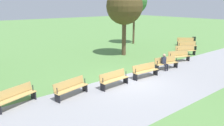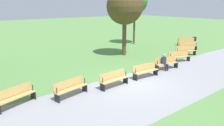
# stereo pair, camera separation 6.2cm
# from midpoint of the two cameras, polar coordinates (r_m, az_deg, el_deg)

# --- Properties ---
(ground_plane) EXTENTS (120.00, 120.00, 0.00)m
(ground_plane) POSITION_cam_midpoint_polar(r_m,az_deg,el_deg) (13.27, 5.36, -5.11)
(ground_plane) COLOR #5B8C47
(path_paving) EXTENTS (43.45, 5.34, 0.01)m
(path_paving) POSITION_cam_midpoint_polar(r_m,az_deg,el_deg) (12.42, 9.55, -6.75)
(path_paving) COLOR #939399
(path_paving) RESTS_ON ground
(bench_0) EXTENTS (1.77, 1.61, 0.89)m
(bench_0) POSITION_cam_midpoint_polar(r_m,az_deg,el_deg) (26.27, 19.30, 5.52)
(bench_0) COLOR tan
(bench_0) RESTS_ON ground
(bench_1) EXTENTS (1.87, 1.45, 0.89)m
(bench_1) POSITION_cam_midpoint_polar(r_m,az_deg,el_deg) (23.69, 19.68, 4.47)
(bench_1) COLOR tan
(bench_1) RESTS_ON ground
(bench_2) EXTENTS (1.94, 1.26, 0.89)m
(bench_2) POSITION_cam_midpoint_polar(r_m,az_deg,el_deg) (21.12, 19.23, 3.24)
(bench_2) COLOR tan
(bench_2) RESTS_ON ground
(bench_3) EXTENTS (1.98, 1.06, 0.89)m
(bench_3) POSITION_cam_midpoint_polar(r_m,az_deg,el_deg) (18.60, 17.65, 1.80)
(bench_3) COLOR tan
(bench_3) RESTS_ON ground
(bench_4) EXTENTS (1.98, 0.83, 0.89)m
(bench_4) POSITION_cam_midpoint_polar(r_m,az_deg,el_deg) (16.21, 14.44, 0.08)
(bench_4) COLOR tan
(bench_4) RESTS_ON ground
(bench_5) EXTENTS (1.95, 0.60, 0.89)m
(bench_5) POSITION_cam_midpoint_polar(r_m,az_deg,el_deg) (14.08, 8.99, -1.96)
(bench_5) COLOR tan
(bench_5) RESTS_ON ground
(bench_6) EXTENTS (1.95, 0.60, 0.89)m
(bench_6) POSITION_cam_midpoint_polar(r_m,az_deg,el_deg) (12.37, 0.61, -4.25)
(bench_6) COLOR tan
(bench_6) RESTS_ON ground
(bench_7) EXTENTS (1.98, 0.83, 0.89)m
(bench_7) POSITION_cam_midpoint_polar(r_m,az_deg,el_deg) (11.32, -10.90, -6.48)
(bench_7) COLOR tan
(bench_7) RESTS_ON ground
(bench_8) EXTENTS (1.98, 1.06, 0.89)m
(bench_8) POSITION_cam_midpoint_polar(r_m,az_deg,el_deg) (11.12, -24.33, -8.05)
(bench_8) COLOR tan
(bench_8) RESTS_ON ground
(person_seated) EXTENTS (0.40, 0.56, 1.20)m
(person_seated) POSITION_cam_midpoint_polar(r_m,az_deg,el_deg) (15.88, 14.02, 0.37)
(person_seated) COLOR #2D3347
(person_seated) RESTS_ON ground
(tree_0) EXTENTS (3.29, 3.29, 6.12)m
(tree_0) POSITION_cam_midpoint_polar(r_m,az_deg,el_deg) (19.68, 3.52, 14.85)
(tree_0) COLOR brown
(tree_0) RESTS_ON ground
(tree_2) EXTENTS (2.93, 2.93, 6.41)m
(tree_2) POSITION_cam_midpoint_polar(r_m,az_deg,el_deg) (25.76, 6.23, 16.04)
(tree_2) COLOR brown
(tree_2) RESTS_ON ground
(trash_bin) EXTENTS (0.43, 0.43, 0.81)m
(trash_bin) POSITION_cam_midpoint_polar(r_m,az_deg,el_deg) (27.88, 21.29, 5.72)
(trash_bin) COLOR black
(trash_bin) RESTS_ON ground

